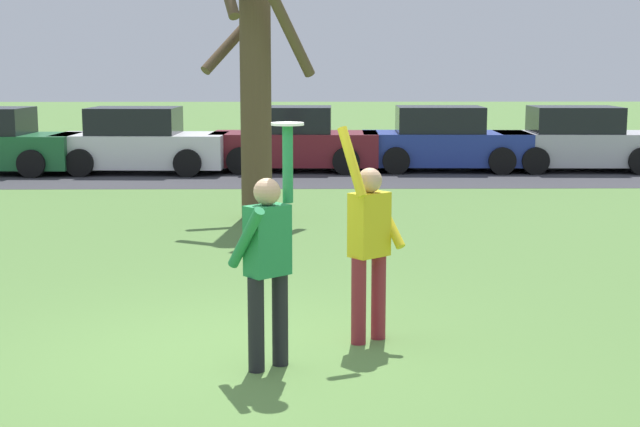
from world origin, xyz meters
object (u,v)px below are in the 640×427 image
parked_car_maroon (293,141)px  parked_car_silver (578,141)px  bare_tree_tall (255,69)px  person_defender (369,239)px  frisbee_disc (288,124)px  parked_car_white (140,143)px  parked_car_blue (443,141)px  person_catcher (268,256)px

parked_car_maroon → parked_car_silver: size_ratio=1.00×
parked_car_maroon → bare_tree_tall: (-0.53, -7.28, 1.80)m
person_defender → parked_car_silver: 15.64m
bare_tree_tall → person_defender: bearing=-78.6°
frisbee_disc → parked_car_maroon: size_ratio=0.07×
parked_car_silver → frisbee_disc: bearing=-112.7°
frisbee_disc → parked_car_silver: 16.57m
person_defender → frisbee_disc: 1.48m
parked_car_white → parked_car_silver: size_ratio=1.00×
parked_car_blue → bare_tree_tall: bearing=-118.5°
parked_car_maroon → bare_tree_tall: bearing=-92.1°
frisbee_disc → parked_car_white: bearing=104.9°
parked_car_silver → parked_car_maroon: bearing=-178.8°
parked_car_silver → bare_tree_tall: 10.62m
parked_car_blue → parked_car_silver: bearing=0.5°
person_defender → parked_car_white: size_ratio=0.49×
person_catcher → bare_tree_tall: 8.13m
person_defender → parked_car_silver: size_ratio=0.49×
frisbee_disc → parked_car_silver: (6.92, 15.00, -1.37)m
person_defender → parked_car_maroon: person_defender is taller
person_defender → parked_car_white: (-4.66, 14.06, -0.25)m
parked_car_white → parked_car_silver: same height
person_defender → parked_car_white: person_defender is taller
frisbee_disc → parked_car_silver: bearing=65.2°
person_catcher → person_defender: size_ratio=1.02×
frisbee_disc → parked_car_white: frisbee_disc is taller
frisbee_disc → parked_car_maroon: 15.17m
bare_tree_tall → parked_car_maroon: bearing=85.8°
person_catcher → parked_car_maroon: 15.26m
person_catcher → parked_car_blue: size_ratio=0.50×
person_catcher → person_defender: (0.91, 0.77, -0.00)m
parked_car_white → parked_car_maroon: 3.76m
frisbee_disc → bare_tree_tall: bare_tree_tall is taller
person_defender → parked_car_maroon: size_ratio=0.49×
parked_car_silver → person_catcher: bearing=-113.0°
frisbee_disc → parked_car_blue: frisbee_disc is taller
parked_car_blue → bare_tree_tall: 8.62m
parked_car_silver → bare_tree_tall: bare_tree_tall is taller
person_catcher → parked_car_silver: bearing=24.6°
person_catcher → parked_car_maroon: bearing=49.7°
frisbee_disc → parked_car_blue: 15.57m
parked_car_white → person_catcher: bearing=-73.8°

